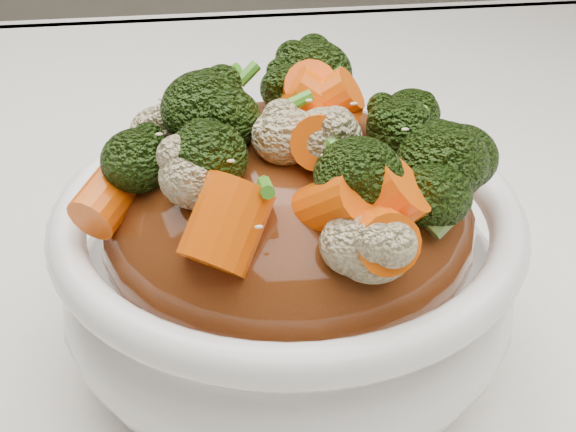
{
  "coord_description": "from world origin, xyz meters",
  "views": [
    {
      "loc": [
        -0.07,
        -0.35,
        1.01
      ],
      "look_at": [
        -0.03,
        -0.06,
        0.82
      ],
      "focal_mm": 50.0,
      "sensor_mm": 36.0,
      "label": 1
    }
  ],
  "objects": [
    {
      "name": "tablecloth",
      "position": [
        0.0,
        0.0,
        0.73
      ],
      "size": [
        1.2,
        0.8,
        0.04
      ],
      "primitive_type": "cube",
      "color": "white",
      "rests_on": "dining_table"
    },
    {
      "name": "bowl",
      "position": [
        -0.03,
        -0.06,
        0.79
      ],
      "size": [
        0.26,
        0.26,
        0.08
      ],
      "primitive_type": null,
      "rotation": [
        0.0,
        0.0,
        -0.35
      ],
      "color": "white",
      "rests_on": "tablecloth"
    },
    {
      "name": "sauce_base",
      "position": [
        -0.03,
        -0.06,
        0.82
      ],
      "size": [
        0.21,
        0.21,
        0.09
      ],
      "primitive_type": "ellipsoid",
      "rotation": [
        0.0,
        0.0,
        -0.35
      ],
      "color": "#602B10",
      "rests_on": "bowl"
    },
    {
      "name": "carrots",
      "position": [
        -0.03,
        -0.06,
        0.88
      ],
      "size": [
        0.21,
        0.21,
        0.05
      ],
      "primitive_type": null,
      "rotation": [
        0.0,
        0.0,
        -0.35
      ],
      "color": "#FF5F08",
      "rests_on": "sauce_base"
    },
    {
      "name": "broccoli",
      "position": [
        -0.03,
        -0.06,
        0.87
      ],
      "size": [
        0.21,
        0.21,
        0.04
      ],
      "primitive_type": null,
      "rotation": [
        0.0,
        0.0,
        -0.35
      ],
      "color": "black",
      "rests_on": "sauce_base"
    },
    {
      "name": "cauliflower",
      "position": [
        -0.03,
        -0.06,
        0.87
      ],
      "size": [
        0.21,
        0.21,
        0.03
      ],
      "primitive_type": null,
      "rotation": [
        0.0,
        0.0,
        -0.35
      ],
      "color": "beige",
      "rests_on": "sauce_base"
    },
    {
      "name": "scallions",
      "position": [
        -0.03,
        -0.06,
        0.88
      ],
      "size": [
        0.15,
        0.15,
        0.02
      ],
      "primitive_type": null,
      "rotation": [
        0.0,
        0.0,
        -0.35
      ],
      "color": "#418D20",
      "rests_on": "sauce_base"
    },
    {
      "name": "sesame_seeds",
      "position": [
        -0.03,
        -0.06,
        0.88
      ],
      "size": [
        0.19,
        0.19,
        0.01
      ],
      "primitive_type": null,
      "rotation": [
        0.0,
        0.0,
        -0.35
      ],
      "color": "beige",
      "rests_on": "sauce_base"
    }
  ]
}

